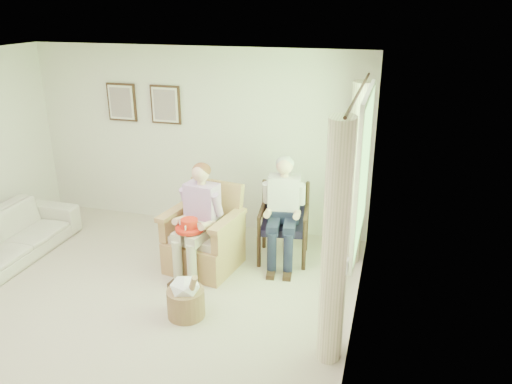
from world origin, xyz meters
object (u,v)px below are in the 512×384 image
at_px(wood_armchair, 285,219).
at_px(sofa, 6,238).
at_px(wicker_armchair, 205,242).
at_px(person_wicker, 199,213).
at_px(person_dark, 283,204).
at_px(red_hat, 189,226).
at_px(hatbox, 186,297).

xyz_separation_m(wood_armchair, sofa, (-3.43, -1.10, -0.22)).
relative_size(wicker_armchair, person_wicker, 0.78).
bearing_deg(sofa, wood_armchair, -72.26).
bearing_deg(sofa, person_dark, -74.69).
relative_size(sofa, person_dark, 1.51).
relative_size(wicker_armchair, red_hat, 3.16).
xyz_separation_m(person_wicker, red_hat, (-0.04, -0.20, -0.09)).
distance_m(sofa, person_dark, 3.59).
height_order(person_dark, red_hat, person_dark).
bearing_deg(hatbox, person_dark, 64.36).
relative_size(wood_armchair, person_dark, 0.70).
distance_m(wicker_armchair, person_wicker, 0.48).
bearing_deg(wicker_armchair, red_hat, -87.68).
height_order(person_wicker, red_hat, person_wicker).
relative_size(wood_armchair, hatbox, 1.62).
xyz_separation_m(wood_armchair, person_wicker, (-0.90, -0.70, 0.27)).
bearing_deg(wicker_armchair, wood_armchair, 41.38).
xyz_separation_m(person_wicker, person_dark, (0.90, 0.54, -0.00)).
bearing_deg(wood_armchair, red_hat, -144.15).
bearing_deg(red_hat, person_dark, 38.23).
height_order(red_hat, hatbox, red_hat).
bearing_deg(person_dark, wicker_armchair, -163.80).
distance_m(wood_armchair, red_hat, 1.32).
xyz_separation_m(person_wicker, hatbox, (0.20, -0.92, -0.56)).
xyz_separation_m(red_hat, hatbox, (0.24, -0.72, -0.47)).
bearing_deg(red_hat, wicker_armchair, 82.84).
distance_m(sofa, red_hat, 2.53).
relative_size(wicker_armchair, hatbox, 1.78).
bearing_deg(person_dark, sofa, -172.55).
distance_m(wicker_armchair, wood_armchair, 1.08).
bearing_deg(hatbox, person_wicker, 102.09).
relative_size(person_wicker, red_hat, 4.07).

